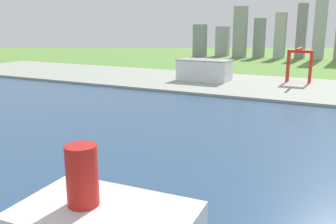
# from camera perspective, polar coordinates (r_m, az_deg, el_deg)

# --- Properties ---
(ground_plane) EXTENTS (2400.00, 2400.00, 0.00)m
(ground_plane) POSITION_cam_1_polar(r_m,az_deg,el_deg) (203.08, 3.40, -4.23)
(ground_plane) COLOR #5E8E3B
(water_bay) EXTENTS (840.00, 360.00, 0.15)m
(water_bay) POSITION_cam_1_polar(r_m,az_deg,el_deg) (153.42, -5.79, -10.30)
(water_bay) COLOR #2D4C70
(water_bay) RESTS_ON ground
(industrial_pier) EXTENTS (840.00, 140.00, 2.50)m
(industrial_pier) POSITION_cam_1_polar(r_m,az_deg,el_deg) (380.29, 15.01, 3.90)
(industrial_pier) COLOR #9AA293
(industrial_pier) RESTS_ON ground
(port_crane_red) EXTENTS (24.72, 37.36, 36.58)m
(port_crane_red) POSITION_cam_1_polar(r_m,az_deg,el_deg) (403.62, 19.95, 8.05)
(port_crane_red) COLOR red
(port_crane_red) RESTS_ON industrial_pier
(warehouse_main) EXTENTS (56.54, 29.01, 22.62)m
(warehouse_main) POSITION_cam_1_polar(r_m,az_deg,el_deg) (400.32, 5.72, 6.58)
(warehouse_main) COLOR white
(warehouse_main) RESTS_ON industrial_pier
(distant_skyline) EXTENTS (274.04, 75.66, 129.77)m
(distant_skyline) POSITION_cam_1_polar(r_m,az_deg,el_deg) (718.05, 17.17, 11.88)
(distant_skyline) COLOR gray
(distant_skyline) RESTS_ON ground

